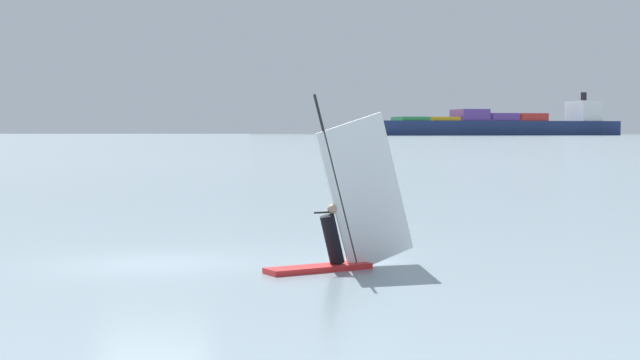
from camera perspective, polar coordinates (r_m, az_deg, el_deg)
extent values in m
plane|color=gray|center=(21.84, -10.15, -5.03)|extent=(4000.00, 4000.00, 0.00)
cube|color=red|center=(20.40, -0.10, -5.38)|extent=(2.31, 1.91, 0.12)
cylinder|color=black|center=(20.43, 0.95, 0.02)|extent=(0.95, 0.71, 3.71)
cube|color=white|center=(20.86, 2.80, -0.75)|extent=(2.11, 1.54, 3.58)
cylinder|color=black|center=(20.65, 1.75, -1.90)|extent=(1.44, 1.05, 0.04)
cylinder|color=black|center=(20.50, 0.75, -3.63)|extent=(0.66, 0.60, 1.13)
sphere|color=tan|center=(20.43, 0.75, -1.78)|extent=(0.22, 0.22, 0.22)
cube|color=navy|center=(652.15, 10.68, 3.11)|extent=(170.64, 82.84, 9.81)
cube|color=silver|center=(681.26, 15.69, 4.05)|extent=(22.63, 29.89, 14.06)
cylinder|color=black|center=(681.53, 15.70, 4.89)|extent=(4.00, 4.00, 6.00)
cube|color=red|center=(661.66, 12.46, 3.74)|extent=(26.42, 30.58, 5.20)
cube|color=#59388C|center=(652.74, 10.79, 3.77)|extent=(26.42, 30.58, 5.20)
cube|color=#59388C|center=(644.40, 9.07, 3.91)|extent=(26.42, 30.58, 7.80)
cube|color=gold|center=(636.61, 7.30, 3.70)|extent=(26.42, 30.58, 2.60)
cube|color=#2D8C47|center=(629.46, 5.49, 3.72)|extent=(26.42, 30.58, 2.60)
cube|color=#756B56|center=(1286.55, 15.23, 3.57)|extent=(829.97, 426.74, 36.46)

